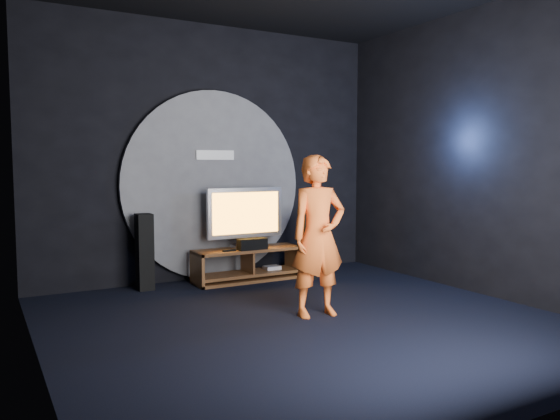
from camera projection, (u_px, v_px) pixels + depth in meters
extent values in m
plane|color=black|center=(307.00, 321.00, 5.55)|extent=(5.00, 5.00, 0.00)
cube|color=black|center=(212.00, 153.00, 7.57)|extent=(5.00, 0.04, 3.50)
cube|color=black|center=(533.00, 138.00, 3.22)|extent=(5.00, 0.04, 3.50)
cube|color=black|center=(32.00, 144.00, 4.18)|extent=(0.04, 5.00, 3.50)
cube|color=black|center=(482.00, 151.00, 6.61)|extent=(0.04, 5.00, 3.50)
cylinder|color=#515156|center=(214.00, 185.00, 7.56)|extent=(2.60, 0.08, 2.60)
cube|color=white|center=(215.00, 155.00, 7.48)|extent=(0.55, 0.03, 0.13)
cube|color=brown|center=(248.00, 250.00, 7.45)|extent=(1.50, 0.45, 0.04)
cube|color=brown|center=(248.00, 273.00, 7.48)|extent=(1.46, 0.42, 0.04)
cube|color=brown|center=(197.00, 269.00, 7.11)|extent=(0.04, 0.45, 0.45)
cube|color=brown|center=(294.00, 260.00, 7.82)|extent=(0.04, 0.45, 0.45)
cube|color=brown|center=(248.00, 262.00, 7.46)|extent=(0.03, 0.40, 0.29)
cube|color=brown|center=(248.00, 279.00, 7.48)|extent=(1.50, 0.45, 0.04)
cube|color=silver|center=(272.00, 268.00, 7.66)|extent=(0.22, 0.16, 0.05)
cube|color=#B9B9C1|center=(245.00, 246.00, 7.51)|extent=(0.36, 0.22, 0.04)
cylinder|color=#B9B9C1|center=(245.00, 241.00, 7.50)|extent=(0.07, 0.07, 0.10)
cube|color=#B9B9C1|center=(245.00, 213.00, 7.47)|extent=(1.11, 0.06, 0.68)
cube|color=orange|center=(246.00, 213.00, 7.44)|extent=(0.98, 0.01, 0.56)
cube|color=black|center=(252.00, 244.00, 7.32)|extent=(0.40, 0.15, 0.15)
cube|color=black|center=(229.00, 250.00, 7.18)|extent=(0.18, 0.05, 0.02)
cube|color=black|center=(145.00, 252.00, 6.91)|extent=(0.19, 0.22, 0.97)
cube|color=black|center=(307.00, 244.00, 7.57)|extent=(0.19, 0.22, 0.97)
cube|color=black|center=(309.00, 260.00, 8.15)|extent=(0.30, 0.30, 0.33)
imported|color=orange|center=(318.00, 236.00, 5.70)|extent=(0.65, 0.45, 1.69)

